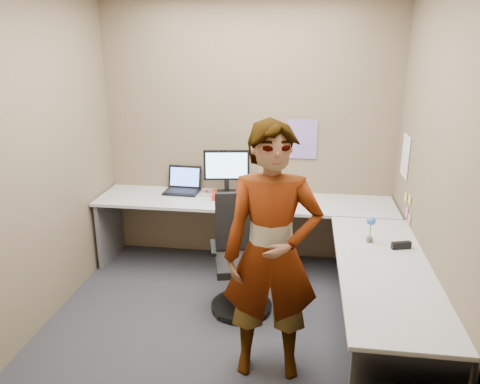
# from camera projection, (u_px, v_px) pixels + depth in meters

# --- Properties ---
(ground) EXTENTS (3.00, 3.00, 0.00)m
(ground) POSITION_uv_depth(u_px,v_px,m) (229.00, 318.00, 3.98)
(ground) COLOR #25252A
(ground) RESTS_ON ground
(wall_back) EXTENTS (3.00, 0.00, 3.00)m
(wall_back) POSITION_uv_depth(u_px,v_px,m) (248.00, 133.00, 4.79)
(wall_back) COLOR #736047
(wall_back) RESTS_ON ground
(wall_right) EXTENTS (0.00, 2.70, 2.70)m
(wall_right) POSITION_uv_depth(u_px,v_px,m) (433.00, 172.00, 3.36)
(wall_right) COLOR #736047
(wall_right) RESTS_ON ground
(wall_left) EXTENTS (0.00, 2.70, 2.70)m
(wall_left) POSITION_uv_depth(u_px,v_px,m) (44.00, 158.00, 3.76)
(wall_left) COLOR #736047
(wall_left) RESTS_ON ground
(desk) EXTENTS (2.98, 2.58, 0.73)m
(desk) POSITION_uv_depth(u_px,v_px,m) (284.00, 239.00, 4.10)
(desk) COLOR #B8B8B8
(desk) RESTS_ON ground
(paper_ream) EXTENTS (0.31, 0.25, 0.06)m
(paper_ream) POSITION_uv_depth(u_px,v_px,m) (227.00, 195.00, 4.73)
(paper_ream) COLOR red
(paper_ream) RESTS_ON desk
(monitor) EXTENTS (0.46, 0.16, 0.43)m
(monitor) POSITION_uv_depth(u_px,v_px,m) (227.00, 168.00, 4.65)
(monitor) COLOR black
(monitor) RESTS_ON paper_ream
(laptop) EXTENTS (0.37, 0.31, 0.25)m
(laptop) POSITION_uv_depth(u_px,v_px,m) (183.00, 185.00, 4.93)
(laptop) COLOR black
(laptop) RESTS_ON desk
(trackball_mouse) EXTENTS (0.12, 0.08, 0.07)m
(trackball_mouse) POSITION_uv_depth(u_px,v_px,m) (207.00, 194.00, 4.79)
(trackball_mouse) COLOR #B7B7BC
(trackball_mouse) RESTS_ON desk
(origami) EXTENTS (0.10, 0.10, 0.06)m
(origami) POSITION_uv_depth(u_px,v_px,m) (247.00, 199.00, 4.61)
(origami) COLOR white
(origami) RESTS_ON desk
(stapler) EXTENTS (0.16, 0.08, 0.05)m
(stapler) POSITION_uv_depth(u_px,v_px,m) (401.00, 245.00, 3.57)
(stapler) COLOR black
(stapler) RESTS_ON desk
(flower) EXTENTS (0.07, 0.07, 0.22)m
(flower) POSITION_uv_depth(u_px,v_px,m) (371.00, 225.00, 3.65)
(flower) COLOR brown
(flower) RESTS_ON desk
(calendar_purple) EXTENTS (0.30, 0.01, 0.40)m
(calendar_purple) POSITION_uv_depth(u_px,v_px,m) (302.00, 139.00, 4.72)
(calendar_purple) COLOR #846BB7
(calendar_purple) RESTS_ON wall_back
(calendar_white) EXTENTS (0.01, 0.28, 0.38)m
(calendar_white) POSITION_uv_depth(u_px,v_px,m) (405.00, 156.00, 4.24)
(calendar_white) COLOR white
(calendar_white) RESTS_ON wall_right
(sticky_note_a) EXTENTS (0.01, 0.07, 0.07)m
(sticky_note_a) POSITION_uv_depth(u_px,v_px,m) (410.00, 200.00, 4.00)
(sticky_note_a) COLOR #F2E059
(sticky_note_a) RESTS_ON wall_right
(sticky_note_b) EXTENTS (0.01, 0.07, 0.07)m
(sticky_note_b) POSITION_uv_depth(u_px,v_px,m) (407.00, 212.00, 4.09)
(sticky_note_b) COLOR pink
(sticky_note_b) RESTS_ON wall_right
(sticky_note_c) EXTENTS (0.01, 0.07, 0.07)m
(sticky_note_c) POSITION_uv_depth(u_px,v_px,m) (409.00, 219.00, 3.98)
(sticky_note_c) COLOR pink
(sticky_note_c) RESTS_ON wall_right
(sticky_note_d) EXTENTS (0.01, 0.07, 0.07)m
(sticky_note_d) POSITION_uv_depth(u_px,v_px,m) (406.00, 197.00, 4.15)
(sticky_note_d) COLOR #F2E059
(sticky_note_d) RESTS_ON wall_right
(office_chair) EXTENTS (0.56, 0.54, 0.99)m
(office_chair) POSITION_uv_depth(u_px,v_px,m) (241.00, 264.00, 4.03)
(office_chair) COLOR black
(office_chair) RESTS_ON ground
(person) EXTENTS (0.69, 0.48, 1.79)m
(person) POSITION_uv_depth(u_px,v_px,m) (272.00, 254.00, 3.10)
(person) COLOR #999399
(person) RESTS_ON ground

